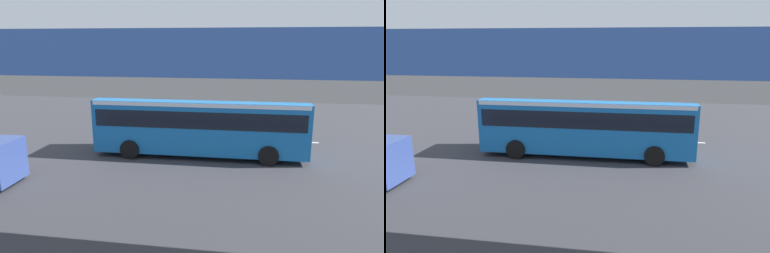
# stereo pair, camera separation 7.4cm
# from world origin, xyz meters

# --- Properties ---
(ground) EXTENTS (80.00, 80.00, 0.00)m
(ground) POSITION_xyz_m (0.00, 0.00, 0.00)
(ground) COLOR #38383D
(city_bus) EXTENTS (11.54, 2.85, 3.15)m
(city_bus) POSITION_xyz_m (0.09, 0.62, 1.88)
(city_bus) COLOR #196BB7
(city_bus) RESTS_ON ground
(lane_dash_leftmost) EXTENTS (2.00, 0.20, 0.01)m
(lane_dash_leftmost) POSITION_xyz_m (-6.00, -2.83, 0.00)
(lane_dash_leftmost) COLOR silver
(lane_dash_leftmost) RESTS_ON ground
(lane_dash_left) EXTENTS (2.00, 0.20, 0.01)m
(lane_dash_left) POSITION_xyz_m (-2.00, -2.83, 0.00)
(lane_dash_left) COLOR silver
(lane_dash_left) RESTS_ON ground
(lane_dash_centre) EXTENTS (2.00, 0.20, 0.01)m
(lane_dash_centre) POSITION_xyz_m (2.00, -2.83, 0.00)
(lane_dash_centre) COLOR silver
(lane_dash_centre) RESTS_ON ground
(lane_dash_right) EXTENTS (2.00, 0.20, 0.01)m
(lane_dash_right) POSITION_xyz_m (6.00, -2.83, 0.00)
(lane_dash_right) COLOR silver
(lane_dash_right) RESTS_ON ground
(pedestrian_overpass) EXTENTS (28.81, 2.60, 6.49)m
(pedestrian_overpass) POSITION_xyz_m (0.00, 10.12, 4.79)
(pedestrian_overpass) COLOR #B2ADA5
(pedestrian_overpass) RESTS_ON ground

